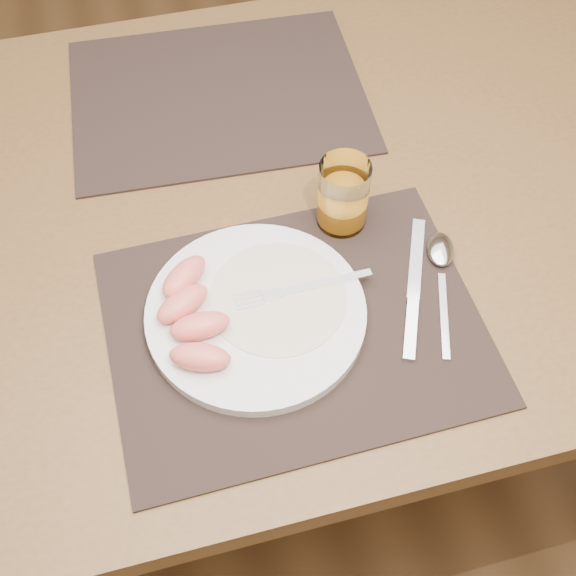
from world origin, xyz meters
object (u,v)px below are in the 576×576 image
at_px(knife, 413,298).
at_px(table, 258,235).
at_px(placemat_far, 218,95).
at_px(juice_glass, 343,197).
at_px(plate, 256,313).
at_px(spoon, 441,259).
at_px(fork, 292,290).
at_px(placemat_near, 295,326).

bearing_deg(knife, table, 124.55).
xyz_separation_m(placemat_far, juice_glass, (0.11, -0.29, 0.05)).
bearing_deg(plate, spoon, 5.16).
relative_size(knife, spoon, 1.10).
bearing_deg(table, spoon, -39.95).
xyz_separation_m(fork, juice_glass, (0.10, 0.11, 0.03)).
bearing_deg(placemat_far, plate, -95.00).
height_order(placemat_far, plate, plate).
relative_size(fork, knife, 0.84).
bearing_deg(plate, table, 77.04).
distance_m(table, placemat_near, 0.24).
bearing_deg(placemat_far, fork, -88.16).
height_order(placemat_near, plate, plate).
bearing_deg(knife, juice_glass, 108.63).
height_order(fork, spoon, fork).
xyz_separation_m(table, fork, (0.00, -0.18, 0.11)).
height_order(knife, juice_glass, juice_glass).
bearing_deg(fork, plate, -162.88).
relative_size(plate, spoon, 1.44).
relative_size(plate, fork, 1.55).
relative_size(placemat_near, placemat_far, 1.00).
bearing_deg(juice_glass, fork, -132.19).
bearing_deg(placemat_far, spoon, -61.32).
bearing_deg(juice_glass, placemat_near, -125.17).
height_order(spoon, juice_glass, juice_glass).
xyz_separation_m(table, plate, (-0.04, -0.20, 0.10)).
bearing_deg(plate, placemat_near, -29.90).
relative_size(placemat_far, plate, 1.67).
bearing_deg(plate, juice_glass, 39.91).
height_order(plate, spoon, plate).
relative_size(placemat_near, knife, 2.17).
xyz_separation_m(placemat_far, fork, (0.01, -0.40, 0.02)).
bearing_deg(table, fork, -88.66).
distance_m(placemat_far, knife, 0.47).
bearing_deg(spoon, placemat_near, -167.20).
distance_m(placemat_near, spoon, 0.21).
distance_m(plate, knife, 0.20).
bearing_deg(juice_glass, knife, -71.37).
bearing_deg(spoon, fork, -177.87).
distance_m(table, plate, 0.22).
bearing_deg(fork, knife, -14.95).
xyz_separation_m(placemat_near, placemat_far, (-0.01, 0.44, 0.00)).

